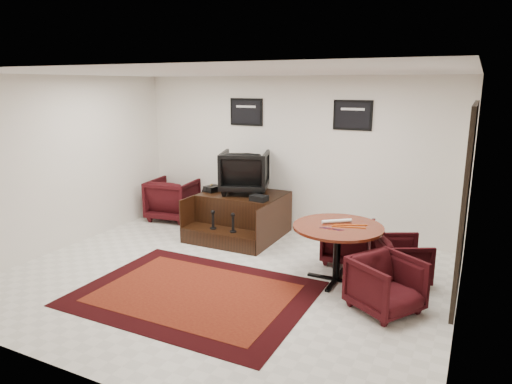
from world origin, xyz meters
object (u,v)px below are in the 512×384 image
shine_chair (245,170)px  table_chair_corner (386,282)px  meeting_table (338,232)px  table_chair_back (348,239)px  table_chair_window (402,258)px  shine_podium (241,216)px  armchair_side (173,197)px

shine_chair → table_chair_corner: (2.88, -1.91, -0.80)m
shine_chair → meeting_table: (2.11, -1.33, -0.47)m
table_chair_back → table_chair_window: size_ratio=1.05×
meeting_table → shine_chair: bearing=147.8°
shine_podium → table_chair_back: 2.10m
table_chair_window → shine_podium: bearing=47.3°
meeting_table → table_chair_corner: 1.02m
table_chair_corner → table_chair_window: bearing=30.8°
table_chair_back → armchair_side: bearing=-14.6°
armchair_side → table_chair_back: armchair_side is taller
shine_podium → meeting_table: size_ratio=1.23×
shine_chair → armchair_side: (-1.69, 0.13, -0.72)m
armchair_side → meeting_table: armchair_side is taller
armchair_side → meeting_table: bearing=151.6°
shine_chair → armchair_side: shine_chair is taller
shine_chair → shine_podium: bearing=70.9°
meeting_table → table_chair_window: bearing=24.8°
shine_podium → shine_chair: (-0.00, 0.15, 0.82)m
table_chair_back → shine_chair: bearing=-19.4°
shine_podium → table_chair_back: shine_podium is taller
table_chair_back → table_chair_corner: size_ratio=0.98×
shine_chair → table_chair_window: bearing=142.8°
table_chair_back → table_chair_corner: 1.58m
meeting_table → table_chair_window: (0.80, 0.37, -0.36)m
shine_podium → table_chair_window: size_ratio=2.18×
table_chair_back → table_chair_window: 0.94m
shine_chair → meeting_table: 2.54m
shine_podium → table_chair_corner: 3.38m
shine_chair → table_chair_window: size_ratio=1.22×
meeting_table → table_chair_window: meeting_table is taller
shine_podium → shine_chair: bearing=90.0°
armchair_side → meeting_table: size_ratio=0.74×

